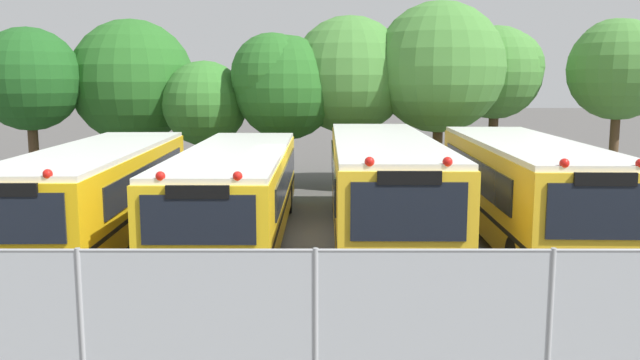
# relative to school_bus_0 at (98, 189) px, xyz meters

# --- Properties ---
(ground_plane) EXTENTS (160.00, 160.00, 0.00)m
(ground_plane) POSITION_rel_school_bus_0_xyz_m (5.45, -0.07, -1.34)
(ground_plane) COLOR #514F4C
(school_bus_0) EXTENTS (2.75, 10.55, 2.54)m
(school_bus_0) POSITION_rel_school_bus_0_xyz_m (0.00, 0.00, 0.00)
(school_bus_0) COLOR yellow
(school_bus_0) RESTS_ON ground_plane
(school_bus_1) EXTENTS (2.65, 10.69, 2.50)m
(school_bus_1) POSITION_rel_school_bus_0_xyz_m (3.54, 0.10, -0.02)
(school_bus_1) COLOR yellow
(school_bus_1) RESTS_ON ground_plane
(school_bus_2) EXTENTS (2.66, 11.10, 2.80)m
(school_bus_2) POSITION_rel_school_bus_0_xyz_m (7.31, 0.05, 0.13)
(school_bus_2) COLOR yellow
(school_bus_2) RESTS_ON ground_plane
(school_bus_3) EXTENTS (2.78, 10.36, 2.74)m
(school_bus_3) POSITION_rel_school_bus_0_xyz_m (10.90, -0.12, 0.10)
(school_bus_3) COLOR yellow
(school_bus_3) RESTS_ON ground_plane
(tree_0) EXTENTS (3.82, 3.82, 6.06)m
(tree_0) POSITION_rel_school_bus_0_xyz_m (-5.01, 8.01, 2.86)
(tree_0) COLOR #4C3823
(tree_0) RESTS_ON ground_plane
(tree_1) EXTENTS (4.91, 4.91, 6.50)m
(tree_1) POSITION_rel_school_bus_0_xyz_m (-1.92, 9.91, 2.82)
(tree_1) COLOR #4C3823
(tree_1) RESTS_ON ground_plane
(tree_2) EXTENTS (3.25, 3.25, 4.85)m
(tree_2) POSITION_rel_school_bus_0_xyz_m (1.36, 8.63, 1.86)
(tree_2) COLOR #4C3823
(tree_2) RESTS_ON ground_plane
(tree_3) EXTENTS (3.99, 3.90, 5.85)m
(tree_3) POSITION_rel_school_bus_0_xyz_m (4.27, 8.16, 2.63)
(tree_3) COLOR #4C3823
(tree_3) RESTS_ON ground_plane
(tree_4) EXTENTS (4.47, 4.47, 6.53)m
(tree_4) POSITION_rel_school_bus_0_xyz_m (6.81, 8.76, 2.96)
(tree_4) COLOR #4C3823
(tree_4) RESTS_ON ground_plane
(tree_5) EXTENTS (4.86, 4.86, 7.01)m
(tree_5) POSITION_rel_school_bus_0_xyz_m (10.23, 8.15, 3.25)
(tree_5) COLOR #4C3823
(tree_5) RESTS_ON ground_plane
(tree_6) EXTENTS (3.70, 3.66, 6.24)m
(tree_6) POSITION_rel_school_bus_0_xyz_m (12.76, 9.67, 3.12)
(tree_6) COLOR #4C3823
(tree_6) RESTS_ON ground_plane
(tree_7) EXTENTS (3.79, 3.79, 6.43)m
(tree_7) POSITION_rel_school_bus_0_xyz_m (16.95, 8.62, 3.29)
(tree_7) COLOR #4C3823
(tree_7) RESTS_ON ground_plane
(chainlink_fence) EXTENTS (18.36, 0.07, 2.01)m
(chainlink_fence) POSITION_rel_school_bus_0_xyz_m (5.64, -8.55, -0.30)
(chainlink_fence) COLOR #9EA0A3
(chainlink_fence) RESTS_ON ground_plane
(traffic_cone) EXTENTS (0.39, 0.39, 0.51)m
(traffic_cone) POSITION_rel_school_bus_0_xyz_m (3.84, -7.51, -1.09)
(traffic_cone) COLOR #EA5914
(traffic_cone) RESTS_ON ground_plane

